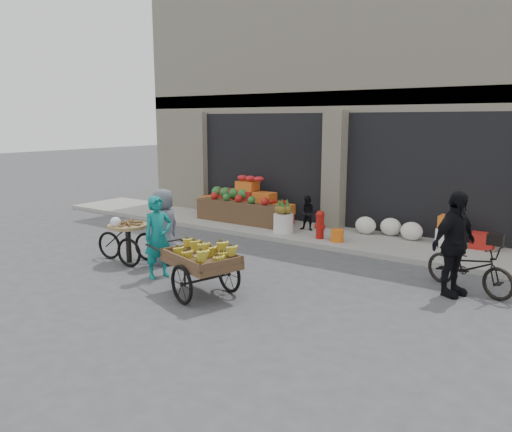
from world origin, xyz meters
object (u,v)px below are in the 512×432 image
Objects in this scene: cyclist at (454,244)px; vendor_grey at (164,227)px; vendor_woman at (158,237)px; tricycle_cart at (128,237)px; fire_hydrant at (320,223)px; bicycle at (469,267)px; banana_cart at (200,257)px; pineapple_bin at (283,223)px; seated_person at (308,213)px; orange_bucket at (337,236)px.

vendor_grey is at bearing 126.65° from cyclist.
vendor_woman is 1.37m from tricycle_cart.
fire_hydrant is 0.41× the size of bicycle.
vendor_woman is at bearing -175.84° from banana_cart.
fire_hydrant is at bearing 152.44° from vendor_grey.
banana_cart is at bearing -85.02° from vendor_woman.
pineapple_bin is 4.32m from vendor_woman.
bicycle is at bearing -22.97° from fire_hydrant.
pineapple_bin is at bearing 61.38° from tricycle_cart.
seated_person is at bearing 84.91° from bicycle.
seated_person is at bearing 115.49° from banana_cart.
vendor_grey is at bearing -115.45° from seated_person.
fire_hydrant is at bearing -52.88° from seated_person.
orange_bucket is (1.60, -0.10, -0.10)m from pineapple_bin.
pineapple_bin is at bearing -133.69° from seated_person.
pineapple_bin is 5.22m from cyclist.
cyclist reaches higher than fire_hydrant.
cyclist reaches higher than seated_person.
seated_person reaches higher than bicycle.
tricycle_cart is 0.78× the size of cyclist.
seated_person is at bearing 137.12° from fire_hydrant.
vendor_woman reaches higher than seated_person.
pineapple_bin is 0.21× the size of banana_cart.
bicycle is (3.81, 2.92, -0.24)m from banana_cart.
seated_person is 0.64× the size of tricycle_cart.
pineapple_bin is 4.21m from tricycle_cart.
tricycle_cart reaches higher than bicycle.
vendor_grey reaches higher than vendor_woman.
vendor_woman is 5.78m from bicycle.
vendor_woman reaches higher than pineapple_bin.
banana_cart is (0.05, -4.55, 0.19)m from fire_hydrant.
banana_cart is 1.42× the size of bicycle.
vendor_woman is (-0.19, -4.29, 0.43)m from pineapple_bin.
vendor_grey is at bearing -124.12° from orange_bucket.
vendor_grey reaches higher than banana_cart.
fire_hydrant is at bearing 48.41° from tricycle_cart.
orange_bucket is at bearing 79.38° from cyclist.
bicycle is (4.96, -1.69, 0.08)m from pineapple_bin.
vendor_woman is (-1.34, 0.31, 0.11)m from banana_cart.
bicycle is at bearing -45.01° from vendor_woman.
vendor_woman is at bearing 135.59° from cyclist.
bicycle is (3.86, -1.64, -0.05)m from fire_hydrant.
seated_person is 5.10m from bicycle.
cyclist is (-0.20, -0.40, 0.48)m from bicycle.
seated_person is 0.38× the size of banana_cart.
orange_bucket is 0.20× the size of vendor_woman.
fire_hydrant reaches higher than pineapple_bin.
seated_person reaches higher than orange_bucket.
cyclist is at bearing -47.83° from vendor_woman.
bicycle is (3.36, -1.59, 0.18)m from orange_bucket.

